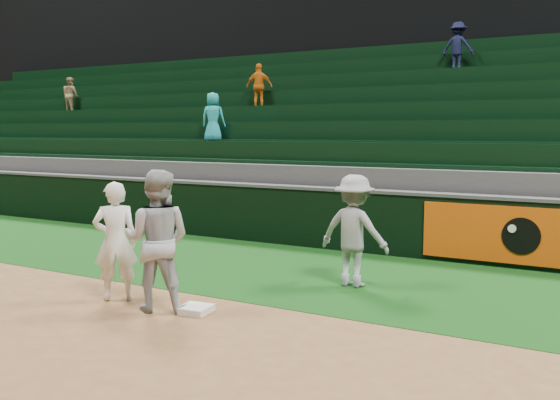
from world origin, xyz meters
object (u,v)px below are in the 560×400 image
at_px(first_base, 195,309).
at_px(base_coach, 354,231).
at_px(baserunner, 157,240).
at_px(first_baseman, 116,241).

height_order(first_base, base_coach, base_coach).
bearing_deg(base_coach, baserunner, 57.15).
xyz_separation_m(first_baseman, baserunner, (0.84, -0.08, 0.10)).
bearing_deg(baserunner, base_coach, -148.42).
bearing_deg(first_baseman, baserunner, 133.33).
relative_size(first_base, first_baseman, 0.23).
height_order(first_baseman, base_coach, base_coach).
distance_m(baserunner, base_coach, 3.04).
height_order(first_base, first_baseman, first_baseman).
bearing_deg(first_base, base_coach, 62.04).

